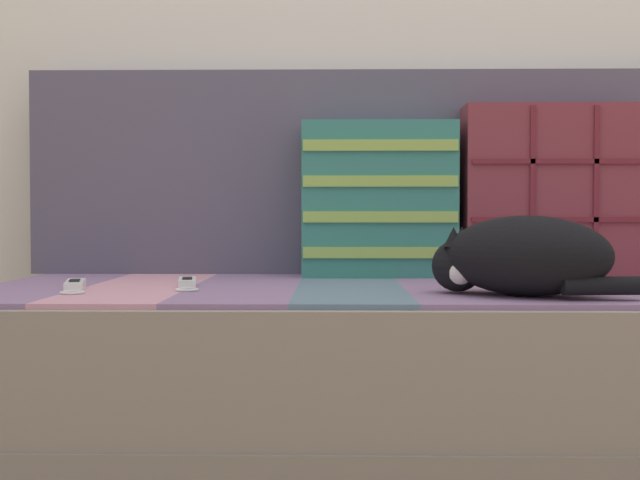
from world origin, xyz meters
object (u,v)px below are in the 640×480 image
sleeping_cat (519,258)px  game_remote_far (75,286)px  throw_pillow_quilted (556,191)px  throw_pillow_striped (379,200)px  game_remote_near (187,283)px  couch (400,374)px

sleeping_cat → game_remote_far: (-0.88, 0.11, -0.06)m
throw_pillow_quilted → sleeping_cat: bearing=-112.9°
throw_pillow_striped → game_remote_near: bearing=-142.9°
game_remote_near → sleeping_cat: bearing=-14.4°
couch → throw_pillow_striped: bearing=98.3°
couch → throw_pillow_striped: size_ratio=4.99×
sleeping_cat → throw_pillow_striped: bearing=115.8°
throw_pillow_quilted → game_remote_near: 0.94m
couch → throw_pillow_striped: throw_pillow_striped is taller
couch → game_remote_far: bearing=-167.8°
couch → sleeping_cat: 0.42m
couch → throw_pillow_quilted: 0.63m
couch → game_remote_far: game_remote_far is taller
game_remote_near → throw_pillow_striped: bearing=37.1°
throw_pillow_striped → game_remote_near: size_ratio=2.06×
throw_pillow_striped → game_remote_near: throw_pillow_striped is taller
game_remote_far → sleeping_cat: bearing=-7.1°
game_remote_near → game_remote_far: bearing=-164.9°
sleeping_cat → game_remote_far: 0.89m
game_remote_far → throw_pillow_striped: bearing=30.5°
game_remote_far → throw_pillow_quilted: bearing=19.3°
throw_pillow_quilted → game_remote_near: (-0.86, -0.32, -0.20)m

